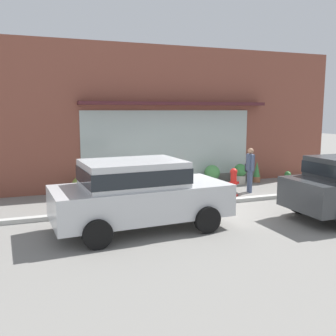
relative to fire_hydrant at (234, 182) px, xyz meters
The scene contains 11 objects.
ground_plane 1.39m from the fire_hydrant, 152.41° to the right, with size 60.00×60.00×0.00m, color gray.
curb_strip 1.47m from the fire_hydrant, 145.17° to the right, with size 14.00×0.24×0.12m, color #B2B2AD.
storefront 3.51m from the fire_hydrant, 114.15° to the left, with size 14.00×0.81×5.25m.
fire_hydrant is the anchor object (origin of this frame).
pedestrian_with_handbag 0.98m from the fire_hydrant, 20.73° to the left, with size 0.26×0.65×1.58m.
parked_car_silver 4.70m from the fire_hydrant, 149.48° to the right, with size 4.33×2.25×1.70m.
potted_plant_trailing_edge 5.22m from the fire_hydrant, 159.32° to the left, with size 0.52×0.52×0.66m.
potted_plant_window_right 1.99m from the fire_hydrant, 84.12° to the left, with size 0.61×0.61×0.78m.
potted_plant_doorstep 2.87m from the fire_hydrant, 40.87° to the left, with size 0.30×0.30×0.84m.
potted_plant_by_entrance 3.80m from the fire_hydrant, 24.44° to the left, with size 0.28×0.28×0.42m.
potted_plant_low_front 2.24m from the fire_hydrant, 53.13° to the left, with size 0.50×0.50×0.79m.
Camera 1 is at (-5.34, -10.42, 2.87)m, focal length 40.59 mm.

